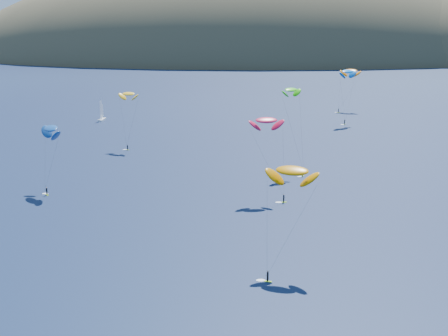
% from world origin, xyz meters
% --- Properties ---
extents(island, '(730.00, 300.00, 210.00)m').
position_xyz_m(island, '(39.40, 562.36, -10.74)').
color(island, '#3D3526').
rests_on(island, ground).
extents(sailboat, '(8.48, 7.33, 10.50)m').
position_xyz_m(sailboat, '(-64.08, 197.30, 0.90)').
color(sailboat, white).
rests_on(sailboat, ground).
extents(kitesurfer_1, '(8.51, 9.21, 21.79)m').
position_xyz_m(kitesurfer_1, '(-43.09, 144.37, 19.58)').
color(kitesurfer_1, '#A1E018').
rests_on(kitesurfer_1, ground).
extents(kitesurfer_2, '(11.56, 14.08, 22.21)m').
position_xyz_m(kitesurfer_2, '(5.71, 39.13, 19.33)').
color(kitesurfer_2, '#A1E018').
rests_on(kitesurfer_2, ground).
extents(kitesurfer_3, '(7.94, 12.76, 27.46)m').
position_xyz_m(kitesurfer_3, '(12.56, 112.83, 25.34)').
color(kitesurfer_3, '#A1E018').
rests_on(kitesurfer_3, ground).
extents(kitesurfer_4, '(10.46, 10.30, 25.28)m').
position_xyz_m(kitesurfer_4, '(45.07, 193.29, 22.50)').
color(kitesurfer_4, '#A1E018').
rests_on(kitesurfer_4, ground).
extents(kitesurfer_9, '(10.22, 10.57, 23.44)m').
position_xyz_m(kitesurfer_9, '(3.35, 85.65, 20.82)').
color(kitesurfer_9, '#A1E018').
rests_on(kitesurfer_9, ground).
extents(kitesurfer_10, '(9.69, 12.96, 20.28)m').
position_xyz_m(kitesurfer_10, '(-56.73, 91.11, 17.44)').
color(kitesurfer_10, '#A1E018').
rests_on(kitesurfer_10, ground).
extents(kitesurfer_11, '(12.99, 13.96, 21.99)m').
position_xyz_m(kitesurfer_11, '(53.27, 228.33, 19.22)').
color(kitesurfer_11, '#A1E018').
rests_on(kitesurfer_11, ground).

